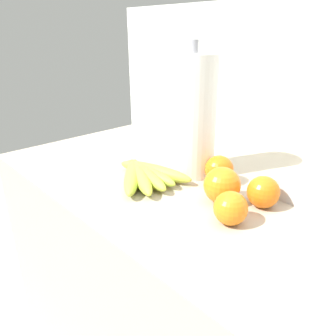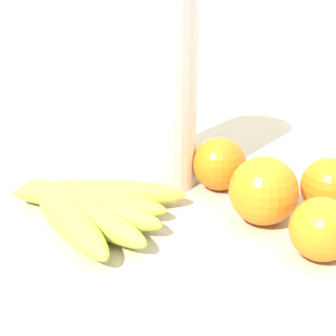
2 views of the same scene
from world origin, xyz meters
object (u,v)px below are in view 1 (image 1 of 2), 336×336
(orange_center, at_px, (218,170))
(orange_back_left, at_px, (231,208))
(orange_right, at_px, (263,192))
(banana_bunch, at_px, (144,174))
(paper_towel_roll, at_px, (192,117))
(orange_far_right, at_px, (222,185))

(orange_center, distance_m, orange_back_left, 0.18)
(orange_right, bearing_deg, banana_bunch, -159.87)
(banana_bunch, xyz_separation_m, orange_back_left, (0.27, -0.00, 0.01))
(orange_center, height_order, paper_towel_roll, paper_towel_roll)
(orange_right, xyz_separation_m, paper_towel_roll, (-0.23, 0.03, 0.12))
(banana_bunch, xyz_separation_m, orange_far_right, (0.20, 0.05, 0.02))
(orange_back_left, bearing_deg, orange_right, 86.41)
(orange_right, height_order, orange_back_left, orange_right)
(banana_bunch, distance_m, orange_back_left, 0.27)
(orange_right, xyz_separation_m, orange_center, (-0.14, 0.02, 0.00))
(banana_bunch, bearing_deg, orange_far_right, 14.99)
(orange_right, height_order, orange_center, orange_center)
(orange_back_left, bearing_deg, paper_towel_roll, 149.84)
(paper_towel_roll, bearing_deg, orange_far_right, -24.67)
(orange_far_right, distance_m, orange_right, 0.09)
(orange_right, distance_m, orange_center, 0.14)
(banana_bunch, height_order, orange_back_left, orange_back_left)
(banana_bunch, relative_size, orange_center, 3.05)
(banana_bunch, height_order, orange_far_right, orange_far_right)
(banana_bunch, relative_size, orange_right, 3.13)
(banana_bunch, height_order, orange_center, orange_center)
(orange_right, bearing_deg, orange_far_right, -147.41)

